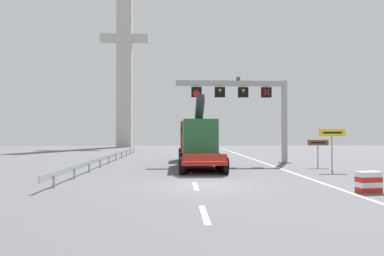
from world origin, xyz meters
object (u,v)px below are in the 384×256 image
Objects in this scene: overhead_lane_gantry at (248,98)px; bridge_pylon_distant at (125,57)px; tourist_info_sign_brown at (318,146)px; exit_sign_yellow at (332,139)px; crash_barrier_striped at (369,182)px; heavy_haul_truck_red at (197,140)px.

overhead_lane_gantry is 41.31m from bridge_pylon_distant.
exit_sign_yellow is at bearing -93.66° from tourist_info_sign_brown.
overhead_lane_gantry is at bearing 98.59° from crash_barrier_striped.
heavy_haul_truck_red is 0.42× the size of bridge_pylon_distant.
exit_sign_yellow is at bearing -64.30° from bridge_pylon_distant.
exit_sign_yellow is 8.85m from crash_barrier_striped.
exit_sign_yellow reaches higher than crash_barrier_striped.
overhead_lane_gantry reaches higher than tourist_info_sign_brown.
heavy_haul_truck_red is 15.70m from crash_barrier_striped.
overhead_lane_gantry is 5.80m from heavy_haul_truck_red.
exit_sign_yellow is (4.43, -6.50, -3.44)m from overhead_lane_gantry.
overhead_lane_gantry reaches higher than heavy_haul_truck_red.
heavy_haul_truck_red is at bearing -72.47° from bridge_pylon_distant.
crash_barrier_striped is at bearing -101.88° from tourist_info_sign_brown.
overhead_lane_gantry is 15.92m from crash_barrier_striped.
tourist_info_sign_brown reaches higher than crash_barrier_striped.
tourist_info_sign_brown is at bearing -38.42° from overhead_lane_gantry.
crash_barrier_striped is (6.70, -14.11, -1.54)m from heavy_haul_truck_red.
crash_barrier_striped is (2.25, -14.89, -5.17)m from overhead_lane_gantry.
bridge_pylon_distant reaches higher than overhead_lane_gantry.
crash_barrier_striped is 56.84m from bridge_pylon_distant.
tourist_info_sign_brown is at bearing 86.34° from exit_sign_yellow.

